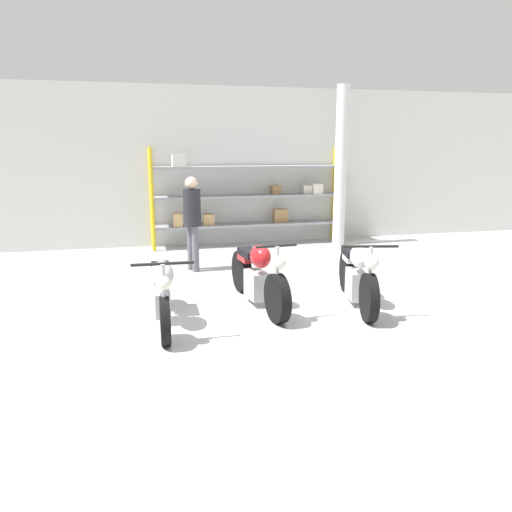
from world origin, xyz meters
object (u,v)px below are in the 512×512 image
shelving_rack (250,197)px  person_browsing (192,216)px  motorcycle_red (258,276)px  motorcycle_white (357,275)px  motorcycle_silver (162,289)px

shelving_rack → person_browsing: 2.73m
motorcycle_red → motorcycle_white: size_ratio=1.06×
motorcycle_red → person_browsing: person_browsing is taller
shelving_rack → motorcycle_white: bearing=-84.3°
motorcycle_silver → shelving_rack: bearing=156.3°
motorcycle_silver → motorcycle_red: 1.45m
motorcycle_silver → motorcycle_red: size_ratio=0.93×
motorcycle_silver → person_browsing: (0.71, 2.76, 0.56)m
motorcycle_silver → person_browsing: bearing=166.7°
shelving_rack → motorcycle_red: shelving_rack is taller
person_browsing → motorcycle_white: bearing=107.0°
shelving_rack → motorcycle_silver: 5.52m
motorcycle_silver → motorcycle_white: 2.78m
motorcycle_red → motorcycle_white: bearing=71.5°
motorcycle_silver → motorcycle_white: bearing=94.1°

